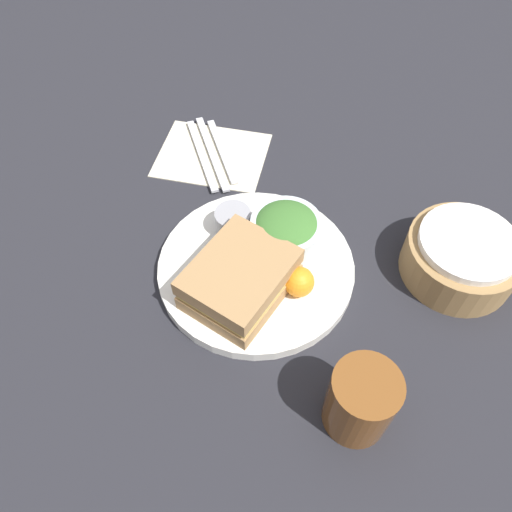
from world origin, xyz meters
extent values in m
plane|color=#232328|center=(0.00, 0.00, 0.00)|extent=(4.00, 4.00, 0.00)
cylinder|color=white|center=(0.00, 0.00, 0.01)|extent=(0.28, 0.28, 0.02)
cube|color=#A37A4C|center=(0.05, -0.01, 0.03)|extent=(0.17, 0.16, 0.02)
cube|color=#E5C666|center=(0.05, -0.01, 0.05)|extent=(0.16, 0.15, 0.01)
cube|color=#A37A4C|center=(0.05, -0.01, 0.07)|extent=(0.17, 0.16, 0.02)
cylinder|color=silver|center=(-0.04, 0.03, 0.05)|extent=(0.10, 0.10, 0.06)
ellipsoid|color=#3D702D|center=(-0.04, 0.03, 0.07)|extent=(0.09, 0.09, 0.04)
cylinder|color=#99999E|center=(-0.05, -0.05, 0.04)|extent=(0.05, 0.05, 0.04)
sphere|color=orange|center=(0.03, 0.07, 0.04)|extent=(0.04, 0.04, 0.04)
cylinder|color=brown|center=(0.18, 0.16, 0.05)|extent=(0.08, 0.08, 0.10)
cylinder|color=#997547|center=(-0.06, 0.28, 0.03)|extent=(0.16, 0.16, 0.06)
cylinder|color=white|center=(-0.06, 0.28, 0.07)|extent=(0.14, 0.14, 0.01)
cube|color=beige|center=(-0.22, -0.13, 0.00)|extent=(0.15, 0.18, 0.00)
cube|color=silver|center=(-0.22, -0.14, 0.01)|extent=(0.16, 0.10, 0.01)
cube|color=silver|center=(-0.22, -0.13, 0.01)|extent=(0.17, 0.11, 0.01)
cube|color=silver|center=(-0.23, -0.11, 0.01)|extent=(0.15, 0.09, 0.01)
camera|label=1|loc=(0.40, 0.09, 0.60)|focal=35.00mm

